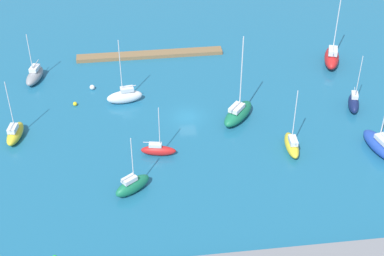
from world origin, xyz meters
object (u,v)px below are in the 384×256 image
sailboat_yellow_near_pier (15,133)px  sailboat_navy_inner_mooring (354,103)px  sailboat_green_by_breakwater (238,113)px  sailboat_red_far_south (158,150)px  sailboat_blue_off_beacon (380,145)px  sailboat_gray_west_end (35,75)px  sailboat_yellow_lone_south (292,145)px  sailboat_white_mid_basin (125,96)px  sailboat_green_outer_mooring (132,185)px  mooring_buoy_yellow (75,104)px  mooring_buoy_white (92,87)px  pier_dock (150,55)px  sailboat_red_lone_north (332,57)px

sailboat_yellow_near_pier → sailboat_navy_inner_mooring: sailboat_yellow_near_pier is taller
sailboat_green_by_breakwater → sailboat_red_far_south: (12.15, 6.77, -0.39)m
sailboat_blue_off_beacon → sailboat_gray_west_end: size_ratio=1.45×
sailboat_gray_west_end → sailboat_yellow_lone_south: sailboat_yellow_lone_south is taller
sailboat_red_far_south → sailboat_white_mid_basin: (4.03, -13.50, 0.31)m
sailboat_gray_west_end → sailboat_green_outer_mooring: bearing=42.2°
sailboat_yellow_near_pier → mooring_buoy_yellow: size_ratio=14.24×
sailboat_red_far_south → sailboat_gray_west_end: (18.24, -21.75, 0.20)m
sailboat_white_mid_basin → mooring_buoy_white: 6.70m
mooring_buoy_yellow → mooring_buoy_white: size_ratio=0.79×
pier_dock → mooring_buoy_yellow: bearing=49.0°
sailboat_navy_inner_mooring → sailboat_red_far_south: bearing=-59.4°
sailboat_gray_west_end → sailboat_green_outer_mooring: sailboat_gray_west_end is taller
sailboat_red_far_south → sailboat_yellow_lone_south: (-18.01, 1.25, 0.13)m
sailboat_white_mid_basin → sailboat_gray_west_end: (14.21, -8.25, -0.11)m
sailboat_navy_inner_mooring → mooring_buoy_yellow: (41.46, -5.98, -0.72)m
sailboat_yellow_near_pier → sailboat_white_mid_basin: size_ratio=0.86×
sailboat_red_far_south → sailboat_gray_west_end: sailboat_gray_west_end is taller
sailboat_white_mid_basin → sailboat_red_lone_north: bearing=-175.9°
sailboat_gray_west_end → mooring_buoy_yellow: 10.61m
sailboat_yellow_lone_south → mooring_buoy_white: (27.07, -19.12, -0.52)m
sailboat_red_far_south → sailboat_red_lone_north: size_ratio=0.57×
sailboat_gray_west_end → sailboat_red_lone_north: 49.21m
pier_dock → sailboat_navy_inner_mooring: 35.45m
pier_dock → sailboat_green_outer_mooring: 34.92m
mooring_buoy_white → sailboat_yellow_lone_south: bearing=144.8°
sailboat_green_outer_mooring → pier_dock: bearing=46.9°
sailboat_blue_off_beacon → sailboat_yellow_lone_south: sailboat_blue_off_beacon is taller
mooring_buoy_yellow → sailboat_yellow_lone_south: bearing=153.5°
sailboat_navy_inner_mooring → sailboat_blue_off_beacon: sailboat_blue_off_beacon is taller
sailboat_red_lone_north → mooring_buoy_yellow: (42.54, 7.58, -1.02)m
sailboat_gray_west_end → sailboat_red_lone_north: bearing=104.6°
sailboat_yellow_near_pier → mooring_buoy_yellow: (-7.87, -7.46, -0.65)m
sailboat_white_mid_basin → sailboat_red_lone_north: (-34.99, -7.60, 0.24)m
mooring_buoy_white → sailboat_red_far_south: bearing=116.9°
mooring_buoy_white → sailboat_blue_off_beacon: bearing=151.7°
pier_dock → sailboat_yellow_near_pier: 29.54m
sailboat_yellow_lone_south → sailboat_yellow_near_pier: bearing=82.4°
sailboat_yellow_near_pier → sailboat_gray_west_end: 15.74m
sailboat_yellow_lone_south → mooring_buoy_white: 33.14m
sailboat_blue_off_beacon → mooring_buoy_yellow: (41.29, -16.49, -0.80)m
sailboat_red_far_south → sailboat_red_lone_north: sailboat_red_lone_north is taller
sailboat_yellow_near_pier → sailboat_navy_inner_mooring: 49.35m
sailboat_navy_inner_mooring → sailboat_yellow_lone_south: bearing=-37.1°
sailboat_yellow_lone_south → sailboat_blue_off_beacon: bearing=-95.0°
sailboat_yellow_near_pier → sailboat_white_mid_basin: sailboat_white_mid_basin is taller
sailboat_white_mid_basin → sailboat_yellow_lone_south: bearing=138.0°
sailboat_green_outer_mooring → mooring_buoy_yellow: sailboat_green_outer_mooring is taller
sailboat_white_mid_basin → sailboat_blue_off_beacon: 37.55m
pier_dock → sailboat_white_mid_basin: (4.73, 14.16, 0.78)m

